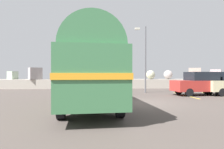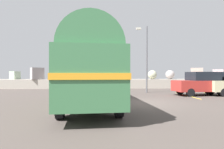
{
  "view_description": "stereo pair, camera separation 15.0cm",
  "coord_description": "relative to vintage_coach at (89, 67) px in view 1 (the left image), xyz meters",
  "views": [
    {
      "loc": [
        -2.51,
        -10.98,
        1.69
      ],
      "look_at": [
        -1.87,
        -0.94,
        1.68
      ],
      "focal_mm": 30.41,
      "sensor_mm": 36.0,
      "label": 1
    },
    {
      "loc": [
        -2.36,
        -10.99,
        1.69
      ],
      "look_at": [
        -1.87,
        -0.94,
        1.68
      ],
      "focal_mm": 30.41,
      "sensor_mm": 36.0,
      "label": 2
    }
  ],
  "objects": [
    {
      "name": "vintage_coach",
      "position": [
        0.0,
        0.0,
        0.0
      ],
      "size": [
        3.11,
        8.75,
        3.7
      ],
      "rotation": [
        0.0,
        0.0,
        0.08
      ],
      "color": "black",
      "rests_on": "ground"
    },
    {
      "name": "ground",
      "position": [
        3.05,
        1.16,
        -2.04
      ],
      "size": [
        32.0,
        26.0,
        0.02
      ],
      "color": "#49403B"
    },
    {
      "name": "lamp_post",
      "position": [
        4.58,
        7.23,
        1.37
      ],
      "size": [
        0.94,
        0.68,
        6.04
      ],
      "color": "#5B5B60",
      "rests_on": "ground"
    },
    {
      "name": "parking_lines",
      "position": [
        9.85,
        4.66,
        -2.03
      ],
      "size": [
        5.32,
        4.4,
        0.01
      ],
      "color": "yellow",
      "rests_on": "ground"
    },
    {
      "name": "breakwater",
      "position": [
        3.25,
        12.98,
        -1.3
      ],
      "size": [
        31.36,
        2.55,
        2.47
      ],
      "color": "#AEA598",
      "rests_on": "ground"
    },
    {
      "name": "parked_car_nearest",
      "position": [
        8.46,
        4.84,
        -1.08
      ],
      "size": [
        4.25,
        2.12,
        1.86
      ],
      "rotation": [
        0.0,
        0.0,
        1.68
      ],
      "color": "black",
      "rests_on": "ground"
    }
  ]
}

